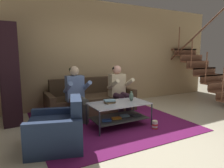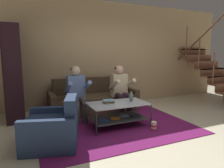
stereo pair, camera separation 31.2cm
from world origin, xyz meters
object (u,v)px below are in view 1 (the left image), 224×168
(vase, at_px, (131,96))
(armchair, at_px, (58,131))
(person_seated_right, at_px, (119,88))
(popcorn_tub, at_px, (155,125))
(book_stack, at_px, (110,101))
(couch, at_px, (91,101))
(bookshelf, at_px, (7,85))
(person_seated_left, at_px, (76,92))
(coffee_table, at_px, (119,111))

(vase, distance_m, armchair, 1.71)
(person_seated_right, distance_m, popcorn_tub, 1.33)
(person_seated_right, distance_m, book_stack, 0.88)
(couch, distance_m, armchair, 2.01)
(person_seated_right, relative_size, armchair, 1.16)
(vase, relative_size, bookshelf, 0.10)
(person_seated_right, xyz_separation_m, popcorn_tub, (0.11, -1.21, -0.55))
(person_seated_right, xyz_separation_m, bookshelf, (-2.39, 0.65, 0.16))
(person_seated_left, xyz_separation_m, coffee_table, (0.66, -0.72, -0.34))
(couch, xyz_separation_m, armchair, (-1.20, -1.61, -0.01))
(book_stack, relative_size, armchair, 0.25)
(armchair, bearing_deg, person_seated_right, 32.10)
(coffee_table, relative_size, bookshelf, 0.58)
(person_seated_right, distance_m, vase, 0.70)
(coffee_table, distance_m, popcorn_tub, 0.75)
(vase, xyz_separation_m, book_stack, (-0.49, 0.05, -0.06))
(couch, xyz_separation_m, bookshelf, (-1.85, 0.13, 0.53))
(person_seated_right, xyz_separation_m, vase, (-0.10, -0.69, -0.07))
(person_seated_left, relative_size, person_seated_right, 1.01)
(popcorn_tub, bearing_deg, vase, 112.22)
(popcorn_tub, bearing_deg, bookshelf, 143.32)
(vase, height_order, book_stack, vase)
(vase, xyz_separation_m, armchair, (-1.64, -0.40, -0.30))
(person_seated_left, bearing_deg, person_seated_right, -0.06)
(person_seated_left, bearing_deg, armchair, -121.49)
(bookshelf, bearing_deg, book_stack, -35.67)
(couch, bearing_deg, popcorn_tub, -69.55)
(vase, bearing_deg, coffee_table, -174.11)
(person_seated_right, height_order, coffee_table, person_seated_right)
(vase, bearing_deg, couch, 109.68)
(couch, xyz_separation_m, vase, (0.43, -1.21, 0.29))
(armchair, bearing_deg, popcorn_tub, -3.67)
(popcorn_tub, bearing_deg, couch, 110.45)
(coffee_table, bearing_deg, book_stack, 155.42)
(book_stack, distance_m, armchair, 1.26)
(armchair, bearing_deg, couch, 53.24)
(person_seated_left, xyz_separation_m, vase, (0.97, -0.69, -0.08))
(book_stack, bearing_deg, coffee_table, -24.58)
(person_seated_left, bearing_deg, popcorn_tub, -45.73)
(bookshelf, bearing_deg, coffee_table, -34.77)
(person_seated_left, relative_size, bookshelf, 0.58)
(person_seated_left, distance_m, armchair, 1.34)
(couch, distance_m, popcorn_tub, 1.86)
(couch, relative_size, popcorn_tub, 12.15)
(vase, bearing_deg, book_stack, 174.17)
(coffee_table, relative_size, vase, 5.82)
(popcorn_tub, bearing_deg, coffee_table, 136.86)
(coffee_table, bearing_deg, person_seated_right, 60.35)
(armchair, bearing_deg, person_seated_left, 58.51)
(couch, relative_size, bookshelf, 1.06)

